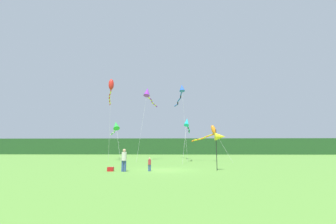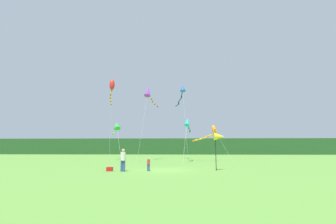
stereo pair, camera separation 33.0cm
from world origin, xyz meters
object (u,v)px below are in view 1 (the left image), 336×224
(kite_orange, at_px, (211,132))
(person_child, at_px, (150,164))
(kite_blue, at_px, (181,91))
(kite_red, at_px, (111,87))
(kite_cyan, at_px, (187,123))
(kite_purple, at_px, (148,93))
(cooler_box, at_px, (111,169))
(person_adult, at_px, (124,159))
(banner_flag_pole, at_px, (220,137))
(kite_green, at_px, (116,126))

(kite_orange, bearing_deg, person_child, -118.82)
(kite_orange, bearing_deg, kite_blue, 139.54)
(kite_red, relative_size, kite_cyan, 1.68)
(kite_red, bearing_deg, kite_blue, 7.07)
(kite_orange, height_order, kite_purple, kite_purple)
(kite_cyan, bearing_deg, cooler_box, -119.27)
(kite_orange, bearing_deg, kite_cyan, -166.00)
(person_adult, xyz_separation_m, banner_flag_pole, (8.18, 1.10, 1.84))
(kite_cyan, bearing_deg, kite_red, 165.93)
(kite_red, xyz_separation_m, kite_purple, (5.93, 0.02, -1.01))
(cooler_box, xyz_separation_m, kite_red, (-4.88, 15.65, 11.36))
(kite_red, xyz_separation_m, kite_green, (1.22, -0.74, -6.32))
(cooler_box, relative_size, kite_orange, 0.10)
(kite_blue, xyz_separation_m, kite_green, (-10.09, -2.15, -5.98))
(kite_purple, bearing_deg, kite_green, -170.85)
(person_child, relative_size, kite_blue, 0.09)
(person_child, xyz_separation_m, kite_purple, (-2.19, 15.48, 9.89))
(cooler_box, height_order, kite_blue, kite_blue)
(person_adult, bearing_deg, kite_red, 110.83)
(person_adult, relative_size, kite_green, 0.27)
(person_adult, height_order, kite_purple, kite_purple)
(person_child, distance_m, cooler_box, 3.27)
(cooler_box, distance_m, kite_orange, 17.62)
(kite_orange, relative_size, kite_purple, 0.46)
(person_child, relative_size, kite_purple, 0.10)
(person_adult, height_order, kite_cyan, kite_cyan)
(kite_cyan, xyz_separation_m, kite_orange, (3.49, 0.87, -1.19))
(banner_flag_pole, distance_m, kite_blue, 18.40)
(person_child, xyz_separation_m, kite_green, (-6.90, 14.72, 4.58))
(kite_cyan, bearing_deg, banner_flag_pole, -79.17)
(kite_red, xyz_separation_m, kite_blue, (11.31, 1.40, -0.35))
(banner_flag_pole, bearing_deg, person_adult, -172.31)
(person_child, relative_size, kite_green, 0.16)
(cooler_box, bearing_deg, banner_flag_pole, 5.46)
(banner_flag_pole, xyz_separation_m, kite_red, (-14.21, 14.75, 8.65))
(banner_flag_pole, height_order, kite_orange, kite_orange)
(banner_flag_pole, bearing_deg, kite_purple, 119.29)
(person_child, distance_m, kite_red, 20.59)
(banner_flag_pole, xyz_separation_m, kite_green, (-12.99, 14.01, 2.33))
(kite_cyan, height_order, kite_green, kite_cyan)
(kite_cyan, bearing_deg, kite_purple, 153.46)
(person_adult, xyz_separation_m, person_child, (2.08, 0.39, -0.41))
(kite_blue, xyz_separation_m, kite_purple, (-5.38, -1.39, -0.66))
(kite_blue, bearing_deg, person_adult, -107.00)
(person_adult, height_order, kite_green, kite_green)
(kite_cyan, distance_m, kite_purple, 8.49)
(person_child, height_order, kite_blue, kite_blue)
(kite_red, bearing_deg, kite_green, -31.31)
(kite_green, bearing_deg, kite_blue, 12.01)
(cooler_box, height_order, kite_green, kite_green)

